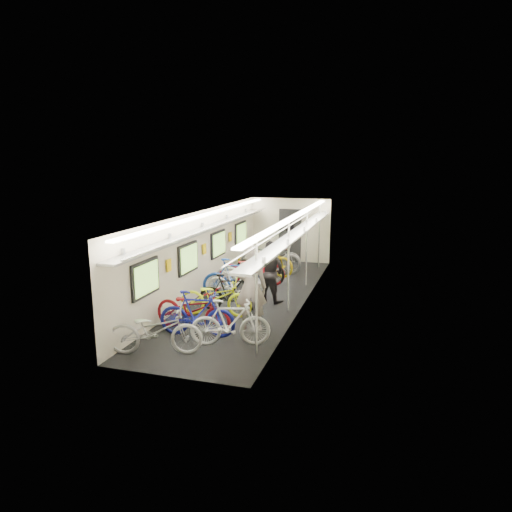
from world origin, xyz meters
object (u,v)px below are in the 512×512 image
Objects in this scene: bicycle_1 at (197,314)px; passenger_mid at (271,271)px; bicycle_0 at (155,330)px; backpack at (259,265)px; passenger_near at (251,287)px.

bicycle_1 is 3.07m from passenger_mid.
bicycle_0 is 3.25m from backpack.
bicycle_1 is 4.48× the size of backpack.
bicycle_1 is at bearing 24.75° from passenger_near.
passenger_near reaches higher than backpack.
passenger_near is (1.41, 1.85, 0.49)m from bicycle_0.
passenger_near is 1.17× the size of passenger_mid.
bicycle_1 is (0.41, 1.10, 0.02)m from bicycle_0.
bicycle_1 is at bearing 93.35° from passenger_mid.
bicycle_1 reaches higher than bicycle_0.
bicycle_0 is at bearing 40.42° from passenger_near.
passenger_mid is 1.23m from backpack.
bicycle_0 is 0.96× the size of passenger_near.
bicycle_1 is 1.02× the size of passenger_mid.
bicycle_1 is at bearing -140.84° from backpack.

